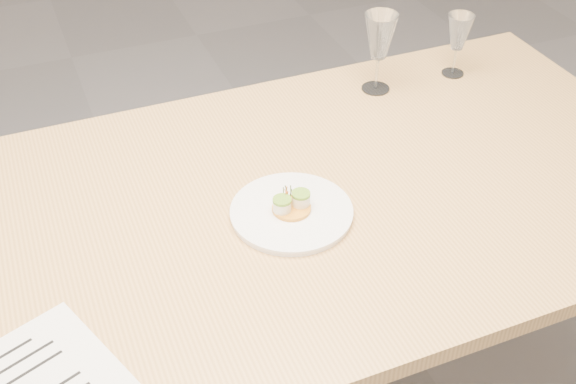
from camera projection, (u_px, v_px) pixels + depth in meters
name	position (u px, v px, depth m)	size (l,w,h in m)	color
dining_table	(186.00, 249.00, 1.58)	(2.40, 1.00, 0.75)	tan
dinner_plate	(292.00, 211.00, 1.56)	(0.27, 0.27, 0.07)	white
recipe_sheet	(47.00, 382.00, 1.22)	(0.32, 0.35, 0.00)	white
wine_glass_1	(380.00, 38.00, 1.89)	(0.09, 0.09, 0.22)	white
wine_glass_2	(459.00, 34.00, 1.97)	(0.07, 0.07, 0.18)	white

